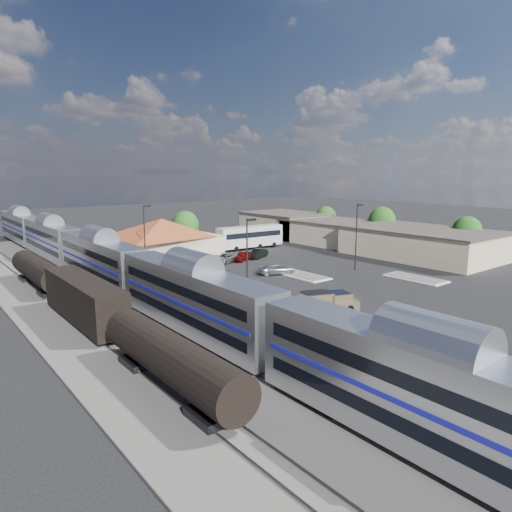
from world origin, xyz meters
TOP-DOWN VIEW (x-y plane):
  - ground at (0.00, 0.00)m, footprint 280.00×280.00m
  - railbed at (-21.00, 8.00)m, footprint 16.00×100.00m
  - platform at (-12.00, 6.00)m, footprint 5.50×92.00m
  - passenger_train at (-18.00, 13.07)m, footprint 3.00×104.00m
  - freight_cars at (-24.00, 0.58)m, footprint 2.80×46.00m
  - station_depot at (-4.56, 24.00)m, footprint 18.35×12.24m
  - buildings_east at (28.00, 14.28)m, footprint 14.40×51.40m
  - traffic_island_south at (4.00, 2.00)m, footprint 3.30×7.50m
  - traffic_island_north at (14.00, -8.00)m, footprint 3.30×7.50m
  - lamp_plat_s at (-10.90, -6.00)m, footprint 1.08×0.25m
  - lamp_plat_n at (-10.90, 16.00)m, footprint 1.08×0.25m
  - lamp_lot at (12.10, 0.00)m, footprint 1.08×0.25m
  - tree_east_a at (34.00, -4.00)m, footprint 4.56×4.56m
  - tree_east_b at (34.00, 12.00)m, footprint 4.94×4.94m
  - tree_east_c at (34.00, 26.00)m, footprint 4.41×4.41m
  - tree_depot at (3.00, 30.00)m, footprint 4.71×4.71m
  - pickup_truck at (-4.67, -10.48)m, footprint 6.06×3.88m
  - suv at (2.25, 4.92)m, footprint 5.26×4.03m
  - coach_bus at (11.78, 23.01)m, footprint 12.35×3.41m
  - person_a at (-12.85, -16.16)m, footprint 0.60×0.76m
  - person_b at (-12.82, 7.97)m, footprint 0.79×0.92m
  - parked_car_a at (-8.50, 15.03)m, footprint 4.38×3.13m
  - parked_car_b at (-5.41, 15.33)m, footprint 4.55×2.97m
  - parked_car_c at (-2.21, 15.03)m, footprint 4.86×3.24m
  - parked_car_d at (0.99, 15.33)m, footprint 5.75×4.45m
  - parked_car_e at (4.19, 15.03)m, footprint 4.60×3.17m
  - parked_car_f at (7.39, 15.33)m, footprint 4.55×3.10m

SIDE VIEW (x-z plane):
  - ground at x=0.00m, z-range 0.00..0.00m
  - railbed at x=-21.00m, z-range 0.00..0.12m
  - platform at x=-12.00m, z-range 0.00..0.18m
  - traffic_island_south at x=4.00m, z-range 0.00..0.21m
  - traffic_island_north at x=14.00m, z-range 0.00..0.21m
  - parked_car_c at x=-2.21m, z-range 0.00..1.31m
  - suv at x=2.25m, z-range 0.00..1.33m
  - parked_car_a at x=-8.50m, z-range 0.00..1.38m
  - parked_car_b at x=-5.41m, z-range 0.00..1.42m
  - parked_car_f at x=7.39m, z-range 0.00..1.42m
  - parked_car_d at x=0.99m, z-range 0.00..1.45m
  - parked_car_e at x=4.19m, z-range 0.00..1.45m
  - pickup_truck at x=-4.67m, z-range -0.05..1.92m
  - person_b at x=-12.82m, z-range 0.18..1.84m
  - person_a at x=-12.85m, z-range 0.18..2.03m
  - freight_cars at x=-24.00m, z-range -0.07..3.93m
  - coach_bus at x=11.78m, z-range 0.30..4.21m
  - buildings_east at x=28.00m, z-range -0.13..4.67m
  - passenger_train at x=-18.00m, z-range 0.09..5.64m
  - station_depot at x=-4.56m, z-range 0.03..6.23m
  - tree_east_c at x=34.00m, z-range 0.66..6.87m
  - tree_east_a at x=34.00m, z-range 0.68..7.10m
  - tree_depot at x=3.00m, z-range 0.71..7.34m
  - tree_east_b at x=34.00m, z-range 0.74..7.70m
  - lamp_plat_s at x=-10.90m, z-range 0.84..9.84m
  - lamp_plat_n at x=-10.90m, z-range 0.84..9.84m
  - lamp_lot at x=12.10m, z-range 0.84..9.84m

